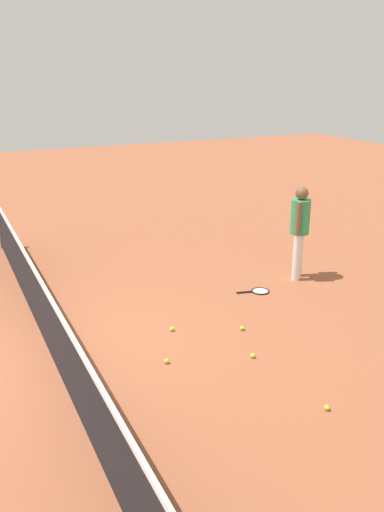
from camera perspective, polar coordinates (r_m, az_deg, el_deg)
The scene contains 9 objects.
ground_plane at distance 7.64m, azimuth -14.79°, elevation -9.81°, with size 40.00×40.00×0.00m, color #9E5638.
court_net at distance 7.41m, azimuth -15.12°, elevation -6.41°, with size 10.09×0.09×1.07m.
player_near_side at distance 9.76m, azimuth 11.38°, elevation 3.25°, with size 0.48×0.48×1.70m.
tennis_racket_near_player at distance 9.34m, azimuth 7.11°, elevation -3.73°, with size 0.38×0.61×0.03m.
tennis_ball_near_player at distance 6.43m, azimuth 14.14°, elevation -15.36°, with size 0.07×0.07×0.07m, color #C6E033.
tennis_ball_by_net at distance 7.28m, azimuth 6.47°, elevation -10.47°, with size 0.07×0.07×0.07m, color #C6E033.
tennis_ball_midcourt at distance 7.92m, azimuth -2.14°, elevation -7.76°, with size 0.07×0.07×0.07m, color #C6E033.
tennis_ball_baseline at distance 7.98m, azimuth 5.35°, elevation -7.64°, with size 0.07×0.07×0.07m, color #C6E033.
tennis_ball_stray_left at distance 7.12m, azimuth -2.71°, elevation -11.10°, with size 0.07×0.07×0.07m, color #C6E033.
Camera 1 is at (-6.65, 1.04, 3.61)m, focal length 37.66 mm.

